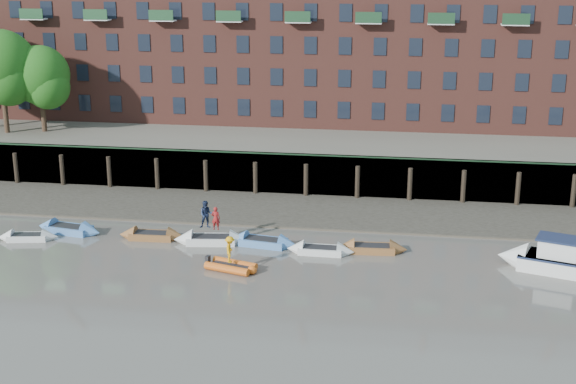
% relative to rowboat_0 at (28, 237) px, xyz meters
% --- Properties ---
extents(ground, '(220.00, 220.00, 0.00)m').
position_rel_rowboat_0_xyz_m(ground, '(14.85, -9.03, -0.20)').
color(ground, '#5D5852').
rests_on(ground, ground).
extents(foreshore, '(110.00, 8.00, 0.50)m').
position_rel_rowboat_0_xyz_m(foreshore, '(14.85, 8.97, -0.20)').
color(foreshore, '#3D382F').
rests_on(foreshore, ground).
extents(mud_band, '(110.00, 1.60, 0.10)m').
position_rel_rowboat_0_xyz_m(mud_band, '(14.85, 5.57, -0.20)').
color(mud_band, '#4C4336').
rests_on(mud_band, ground).
extents(river_wall, '(110.00, 1.23, 3.30)m').
position_rel_rowboat_0_xyz_m(river_wall, '(14.85, 13.35, 1.39)').
color(river_wall, '#2D2A26').
rests_on(river_wall, ground).
extents(bank_terrace, '(110.00, 28.00, 3.20)m').
position_rel_rowboat_0_xyz_m(bank_terrace, '(14.85, 26.97, 1.40)').
color(bank_terrace, '#5E594D').
rests_on(bank_terrace, ground).
extents(apartment_terrace, '(80.60, 15.56, 20.98)m').
position_rel_rowboat_0_xyz_m(apartment_terrace, '(14.85, 27.96, 12.62)').
color(apartment_terrace, brown).
rests_on(apartment_terrace, bank_terrace).
extents(rowboat_0, '(4.10, 1.87, 1.15)m').
position_rel_rowboat_0_xyz_m(rowboat_0, '(0.00, 0.00, 0.00)').
color(rowboat_0, silver).
rests_on(rowboat_0, ground).
extents(rowboat_1, '(4.96, 2.22, 1.39)m').
position_rel_rowboat_0_xyz_m(rowboat_1, '(2.07, 1.81, 0.04)').
color(rowboat_1, '#4B7CBB').
rests_on(rowboat_1, ground).
extents(rowboat_2, '(4.50, 1.46, 1.29)m').
position_rel_rowboat_0_xyz_m(rowboat_2, '(8.04, 1.46, 0.02)').
color(rowboat_2, brown).
rests_on(rowboat_2, ground).
extents(rowboat_3, '(5.06, 2.06, 1.43)m').
position_rel_rowboat_0_xyz_m(rowboat_3, '(12.15, 1.20, 0.05)').
color(rowboat_3, silver).
rests_on(rowboat_3, ground).
extents(rowboat_4, '(4.81, 2.08, 1.35)m').
position_rel_rowboat_0_xyz_m(rowboat_4, '(15.56, 1.32, 0.04)').
color(rowboat_4, '#4B7CBB').
rests_on(rowboat_4, ground).
extents(rowboat_5, '(4.30, 1.31, 1.24)m').
position_rel_rowboat_0_xyz_m(rowboat_5, '(19.40, 0.44, 0.02)').
color(rowboat_5, silver).
rests_on(rowboat_5, ground).
extents(rowboat_6, '(4.55, 1.56, 1.30)m').
position_rel_rowboat_0_xyz_m(rowboat_6, '(22.59, 1.21, 0.03)').
color(rowboat_6, brown).
rests_on(rowboat_6, ground).
extents(rib_tender, '(3.25, 2.25, 0.55)m').
position_rel_rowboat_0_xyz_m(rib_tender, '(14.54, -3.15, 0.03)').
color(rib_tender, '#D25B17').
rests_on(rib_tender, ground).
extents(motor_launch, '(6.90, 4.07, 2.71)m').
position_rel_rowboat_0_xyz_m(motor_launch, '(33.01, -0.22, 0.49)').
color(motor_launch, silver).
rests_on(motor_launch, ground).
extents(person_rower_a, '(0.57, 0.38, 1.55)m').
position_rel_rowboat_0_xyz_m(person_rower_a, '(12.48, 1.20, 1.53)').
color(person_rower_a, maroon).
rests_on(person_rower_a, rowboat_3).
extents(person_rower_b, '(1.02, 0.87, 1.83)m').
position_rel_rowboat_0_xyz_m(person_rower_b, '(11.78, 1.49, 1.67)').
color(person_rower_b, '#19233F').
rests_on(person_rower_b, rowboat_3).
extents(person_rib_crew, '(0.73, 1.11, 1.61)m').
position_rel_rowboat_0_xyz_m(person_rib_crew, '(14.40, -3.16, 1.11)').
color(person_rib_crew, orange).
rests_on(person_rib_crew, rib_tender).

